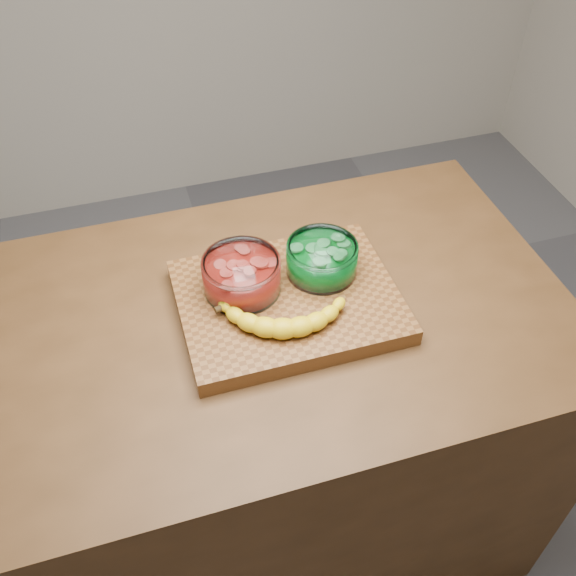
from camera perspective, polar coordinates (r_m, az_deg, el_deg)
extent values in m
plane|color=#57575C|center=(2.11, 0.00, -18.82)|extent=(3.50, 3.50, 0.00)
cube|color=#4D2F17|center=(1.71, 0.00, -12.16)|extent=(1.20, 0.80, 0.90)
cube|color=brown|center=(1.34, 0.00, -1.21)|extent=(0.45, 0.35, 0.04)
cylinder|color=white|center=(1.32, -4.14, 1.15)|extent=(0.16, 0.16, 0.08)
cylinder|color=red|center=(1.33, -4.11, 0.80)|extent=(0.14, 0.14, 0.04)
cylinder|color=#FF5E50|center=(1.31, -4.18, 1.76)|extent=(0.13, 0.13, 0.02)
cylinder|color=white|center=(1.36, 3.03, 2.61)|extent=(0.15, 0.15, 0.07)
cylinder|color=#078324|center=(1.36, 3.01, 2.30)|extent=(0.13, 0.13, 0.04)
cylinder|color=#5FCB6D|center=(1.35, 3.06, 3.21)|extent=(0.12, 0.12, 0.02)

